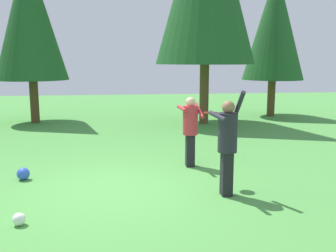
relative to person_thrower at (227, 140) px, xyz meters
name	(u,v)px	position (x,y,z in m)	size (l,w,h in m)	color
ground_plane	(115,188)	(-1.98, 0.62, -1.02)	(40.00, 40.00, 0.00)	#4C9342
person_thrower	(227,140)	(0.00, 0.00, 0.00)	(0.56, 0.60, 1.88)	black
person_catcher	(190,126)	(-0.29, 1.94, -0.08)	(0.54, 0.59, 1.58)	black
frisbee	(211,113)	(-0.14, 0.70, 0.38)	(0.35, 0.35, 0.07)	red
ball_white	(19,219)	(-3.36, -0.85, -0.92)	(0.19, 0.19, 0.19)	white
ball_blue	(23,174)	(-3.82, 1.38, -0.89)	(0.25, 0.25, 0.25)	blue
tree_left	(29,16)	(-5.12, 8.84, 3.01)	(2.70, 2.70, 6.45)	brown
tree_far_right	(275,25)	(4.66, 9.34, 2.82)	(2.57, 2.57, 6.15)	brown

